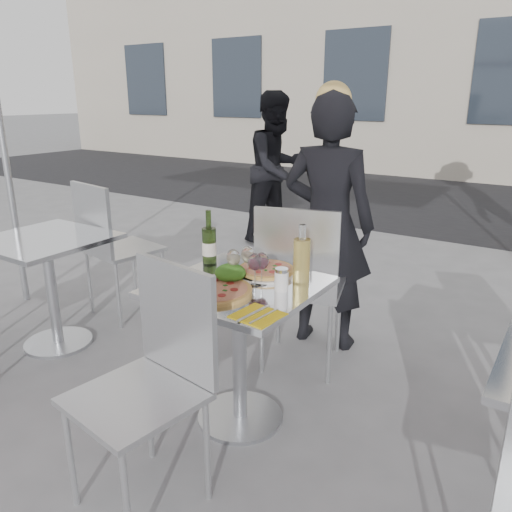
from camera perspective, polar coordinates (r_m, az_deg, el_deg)
The scene contains 21 objects.
ground at distance 2.73m, azimuth -1.81°, elevation -18.06°, with size 80.00×80.00×0.00m, color slate.
street_asphalt at distance 8.56m, azimuth 24.08°, elevation 5.53°, with size 24.00×5.00×0.00m, color black.
main_table at distance 2.46m, azimuth -1.93°, elevation -7.82°, with size 0.72×0.72×0.75m.
side_table_left at distance 3.48m, azimuth -22.60°, elevation -1.36°, with size 0.72×0.72×0.75m.
chair_far at distance 2.89m, azimuth 5.03°, elevation -2.29°, with size 0.59×0.60×1.03m.
chair_near at distance 2.05m, azimuth -11.50°, elevation -12.34°, with size 0.51×0.52×0.98m.
side_chair_lfar at distance 3.78m, azimuth -16.34°, elevation 1.82°, with size 0.54×0.55×1.02m.
woman_diner at distance 3.22m, azimuth 8.21°, elevation 3.59°, with size 0.60×0.39×1.64m, color black.
pedestrian_a at distance 5.66m, azimuth 2.43°, elevation 9.99°, with size 0.81×0.63×1.66m, color black.
pizza_near at distance 2.28m, azimuth -4.91°, elevation -3.94°, with size 0.36×0.36×0.02m.
pizza_far at distance 2.51m, azimuth 1.17°, elevation -1.68°, with size 0.32×0.32×0.03m.
salad_plate at distance 2.40m, azimuth -2.95°, elevation -2.12°, with size 0.22×0.22×0.09m.
wine_bottle at distance 2.62m, azimuth -5.37°, elevation 1.36°, with size 0.07×0.08×0.29m.
carafe at distance 2.35m, azimuth 5.23°, elevation -0.49°, with size 0.08×0.08×0.29m.
sugar_shaker at distance 2.28m, azimuth 2.93°, elevation -2.71°, with size 0.06×0.06×0.11m.
wineglass_white_a at distance 2.39m, azimuth -2.60°, elevation -0.32°, with size 0.07×0.07×0.16m.
wineglass_white_b at distance 2.43m, azimuth -0.95°, elevation 0.01°, with size 0.07×0.07×0.16m.
wineglass_red_a at distance 2.33m, azimuth -0.11°, elevation -0.81°, with size 0.07×0.07×0.16m.
wineglass_red_b at distance 2.34m, azimuth 0.64°, elevation -0.73°, with size 0.07×0.07×0.16m.
napkin_left at distance 2.41m, azimuth -9.71°, elevation -3.12°, with size 0.22×0.22×0.01m.
napkin_right at distance 2.04m, azimuth 0.22°, elevation -6.75°, with size 0.20×0.20×0.01m.
Camera 1 is at (1.28, -1.81, 1.60)m, focal length 35.00 mm.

